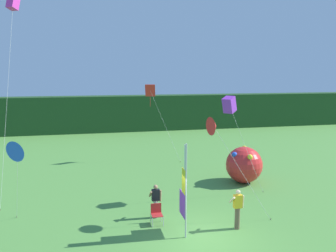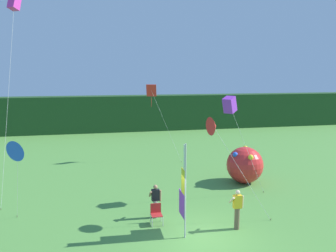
# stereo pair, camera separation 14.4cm
# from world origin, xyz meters

# --- Properties ---
(ground_plane) EXTENTS (120.00, 120.00, 0.00)m
(ground_plane) POSITION_xyz_m (0.00, 0.00, 0.00)
(ground_plane) COLOR #518E3D
(distant_treeline) EXTENTS (80.00, 2.40, 4.05)m
(distant_treeline) POSITION_xyz_m (0.00, 26.79, 2.02)
(distant_treeline) COLOR #1E421E
(distant_treeline) RESTS_ON ground
(banner_flag) EXTENTS (0.06, 1.03, 3.92)m
(banner_flag) POSITION_xyz_m (-0.49, 0.48, 1.88)
(banner_flag) COLOR #B7B7BC
(banner_flag) RESTS_ON ground
(person_near_banner) EXTENTS (0.55, 0.48, 1.59)m
(person_near_banner) POSITION_xyz_m (-1.33, 2.36, 0.84)
(person_near_banner) COLOR #B7B2A3
(person_near_banner) RESTS_ON ground
(person_mid_field) EXTENTS (0.55, 0.48, 1.75)m
(person_mid_field) POSITION_xyz_m (1.89, 0.49, 0.93)
(person_mid_field) COLOR brown
(person_mid_field) RESTS_ON ground
(inflatable_balloon) EXTENTS (2.22, 2.22, 2.22)m
(inflatable_balloon) POSITION_xyz_m (4.86, 6.28, 1.12)
(inflatable_balloon) COLOR red
(inflatable_balloon) RESTS_ON ground
(folding_chair) EXTENTS (0.51, 0.51, 0.89)m
(folding_chair) POSITION_xyz_m (-1.40, 1.75, 0.51)
(folding_chair) COLOR #BCBCC1
(folding_chair) RESTS_ON ground
(kite_red_diamond_0) EXTENTS (2.51, 1.57, 5.79)m
(kite_red_diamond_0) POSITION_xyz_m (0.28, 12.94, 5.16)
(kite_red_diamond_0) COLOR brown
(kite_red_diamond_0) RESTS_ON ground
(kite_blue_delta_1) EXTENTS (1.08, 1.97, 4.00)m
(kite_blue_delta_1) POSITION_xyz_m (-7.10, 2.24, 3.52)
(kite_blue_delta_1) COLOR brown
(kite_blue_delta_1) RESTS_ON ground
(kite_purple_box_2) EXTENTS (2.81, 0.87, 5.49)m
(kite_purple_box_2) POSITION_xyz_m (2.85, 4.00, 5.03)
(kite_purple_box_2) COLOR brown
(kite_purple_box_2) RESTS_ON ground
(kite_red_delta_3) EXTENTS (2.89, 1.06, 4.77)m
(kite_red_delta_3) POSITION_xyz_m (1.14, 1.59, 4.35)
(kite_red_delta_3) COLOR brown
(kite_red_delta_3) RESTS_ON ground
(kite_magenta_box_4) EXTENTS (0.90, 4.11, 10.87)m
(kite_magenta_box_4) POSITION_xyz_m (-8.12, 8.47, 10.40)
(kite_magenta_box_4) COLOR brown
(kite_magenta_box_4) RESTS_ON ground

